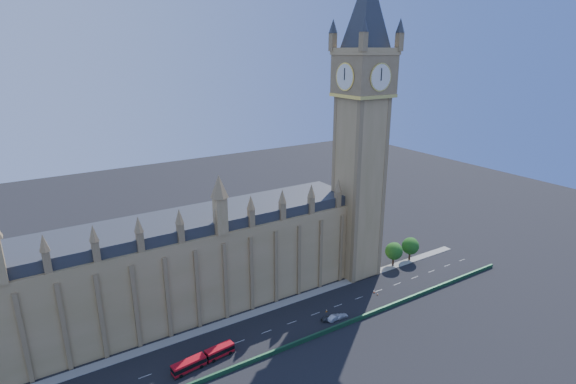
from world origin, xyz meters
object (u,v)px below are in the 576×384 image
red_bus (204,359)px  car_grey (328,318)px  car_silver (335,317)px  car_white (341,316)px

red_bus → car_grey: (35.80, -1.38, -0.77)m
car_silver → car_white: (2.11, -0.20, -0.16)m
red_bus → car_white: 39.79m
car_white → car_grey: bearing=77.6°
car_silver → red_bus: bearing=80.4°
red_bus → car_white: bearing=-9.9°
car_grey → car_silver: 1.99m
car_grey → car_silver: (1.81, -0.83, 0.11)m
car_grey → car_white: (3.92, -1.03, -0.05)m
car_grey → car_silver: bearing=-108.8°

